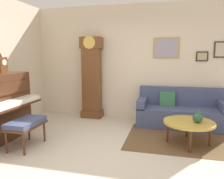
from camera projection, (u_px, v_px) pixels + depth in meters
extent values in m
cube|color=beige|center=(111.00, 161.00, 3.39)|extent=(6.40, 6.00, 0.10)
cube|color=beige|center=(135.00, 62.00, 5.48)|extent=(5.30, 0.10, 2.80)
cube|color=#B28E3D|center=(166.00, 48.00, 5.19)|extent=(0.60, 0.03, 0.48)
cube|color=#998EA8|center=(166.00, 48.00, 5.17)|extent=(0.54, 0.01, 0.42)
cube|color=#33281E|center=(202.00, 56.00, 5.02)|extent=(0.26, 0.03, 0.22)
cube|color=tan|center=(202.00, 56.00, 5.01)|extent=(0.20, 0.01, 0.16)
cube|color=brown|center=(183.00, 140.00, 4.13)|extent=(2.10, 1.50, 0.01)
cube|color=#4C2B19|center=(13.00, 106.00, 3.87)|extent=(0.28, 1.38, 0.04)
cube|color=white|center=(12.00, 103.00, 3.86)|extent=(0.26, 1.32, 0.08)
cube|color=#4C2B19|center=(6.00, 89.00, 3.85)|extent=(0.03, 1.20, 0.20)
cube|color=#4C2B19|center=(26.00, 126.00, 3.76)|extent=(0.42, 0.70, 0.04)
cube|color=#424C70|center=(26.00, 122.00, 3.75)|extent=(0.40, 0.68, 0.08)
cylinder|color=#4C2B19|center=(24.00, 144.00, 3.47)|extent=(0.04, 0.04, 0.36)
cylinder|color=#4C2B19|center=(44.00, 132.00, 4.04)|extent=(0.04, 0.04, 0.36)
cylinder|color=#4C2B19|center=(6.00, 142.00, 3.54)|extent=(0.04, 0.04, 0.36)
cylinder|color=#4C2B19|center=(29.00, 130.00, 4.12)|extent=(0.04, 0.04, 0.36)
cube|color=brown|center=(92.00, 114.00, 5.69)|extent=(0.52, 0.34, 0.18)
cube|color=brown|center=(92.00, 83.00, 5.58)|extent=(0.44, 0.28, 1.78)
cube|color=brown|center=(91.00, 43.00, 5.43)|extent=(0.52, 0.32, 0.28)
cylinder|color=gold|center=(89.00, 42.00, 5.28)|extent=(0.30, 0.02, 0.30)
cylinder|color=gold|center=(91.00, 81.00, 5.52)|extent=(0.03, 0.03, 0.70)
cube|color=#424C70|center=(181.00, 117.00, 4.94)|extent=(1.90, 0.80, 0.42)
cube|color=#424C70|center=(181.00, 97.00, 5.16)|extent=(1.90, 0.20, 0.44)
cube|color=#424C70|center=(142.00, 102.00, 5.10)|extent=(0.18, 0.80, 0.20)
cube|color=#424C70|center=(223.00, 106.00, 4.69)|extent=(0.18, 0.80, 0.20)
cube|color=#38754C|center=(167.00, 99.00, 5.09)|extent=(0.34, 0.12, 0.32)
cylinder|color=gold|center=(189.00, 122.00, 3.88)|extent=(0.88, 0.88, 0.04)
torus|color=#4C2B19|center=(189.00, 122.00, 3.88)|extent=(0.88, 0.88, 0.04)
cylinder|color=#4C2B19|center=(187.00, 128.00, 4.25)|extent=(0.04, 0.04, 0.38)
cylinder|color=#4C2B19|center=(210.00, 136.00, 3.82)|extent=(0.04, 0.04, 0.38)
cylinder|color=#4C2B19|center=(190.00, 141.00, 3.56)|extent=(0.04, 0.04, 0.38)
cylinder|color=#4C2B19|center=(167.00, 132.00, 4.00)|extent=(0.04, 0.04, 0.38)
cube|color=brown|center=(2.00, 65.00, 4.14)|extent=(0.12, 0.18, 0.30)
cylinder|color=white|center=(4.00, 62.00, 4.12)|extent=(0.01, 0.11, 0.11)
cone|color=brown|center=(1.00, 55.00, 4.11)|extent=(0.10, 0.10, 0.08)
cylinder|color=#234C33|center=(197.00, 122.00, 3.80)|extent=(0.09, 0.09, 0.01)
sphere|color=#285638|center=(198.00, 118.00, 3.79)|extent=(0.17, 0.17, 0.17)
cylinder|color=#285638|center=(198.00, 111.00, 3.77)|extent=(0.04, 0.04, 0.08)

